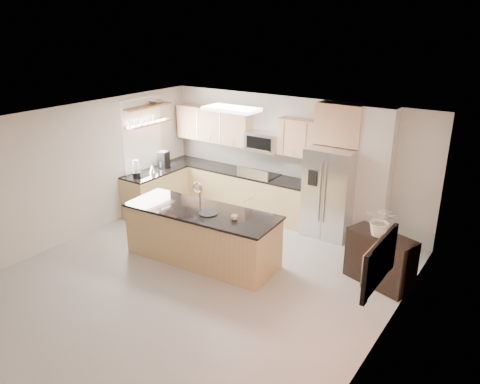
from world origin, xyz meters
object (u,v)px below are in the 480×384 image
Objects in this scene: cup at (234,217)px; blender at (136,170)px; credenza at (380,259)px; platter at (208,213)px; range at (260,195)px; coffee_maker at (163,160)px; flower_vase at (382,213)px; refrigerator at (331,192)px; kettle at (152,168)px; microwave at (263,142)px; island at (202,235)px; bowl at (156,101)px; television at (371,260)px.

blender reaches higher than cup.
credenza is 3.33× the size of platter.
coffee_maker is (-2.09, -0.74, 0.62)m from range.
refrigerator is at bearing 136.91° from flower_vase.
coffee_maker is (-5.21, 0.59, 0.66)m from credenza.
blender reaches higher than credenza.
kettle is at bearing -150.05° from range.
microwave is 3.45m from flower_vase.
credenza is at bearing 15.22° from island.
blender is at bearing -78.80° from bowl.
coffee_maker is 0.34× the size of television.
kettle is (-5.14, 0.16, 0.58)m from credenza.
bowl is at bearing 143.55° from island.
credenza is 2.44m from cup.
microwave is 3.45× the size of kettle.
island is 7.67× the size of coffee_maker.
credenza is at bearing -23.10° from range.
island is 3.04m from credenza.
range is 3.39m from credenza.
flower_vase is (5.16, 0.21, 0.17)m from blender.
refrigerator is 4.05m from blender.
flower_vase reaches higher than kettle.
microwave is at bearing 22.40° from coffee_maker.
flower_vase is at bearing 24.30° from cup.
bowl reaches higher than range.
credenza is at bearing -25.00° from microwave.
cup is 0.29× the size of blender.
microwave is 6.89× the size of cup.
kettle is at bearing -63.95° from bowl.
refrigerator is 4.45× the size of bowl.
island is 7.07× the size of bowl.
kettle is (-2.27, 1.15, 0.54)m from island.
flower_vase is at bearing -24.07° from range.
island is (0.25, -2.44, -1.15)m from microwave.
range is at bearing 174.91° from credenza.
refrigerator is at bearing -5.86° from microwave.
credenza is 5.18m from kettle.
television reaches higher than island.
flower_vase is 0.71× the size of television.
cup is 2.69m from television.
credenza is (2.87, 0.98, -0.05)m from island.
range is 1.50× the size of microwave.
blender is 5.16m from flower_vase.
coffee_maker is (-0.02, 0.85, 0.01)m from blender.
blender is 0.50× the size of flower_vase.
microwave reaches higher than flower_vase.
television is at bearing -23.02° from coffee_maker.
platter is at bearing -26.03° from kettle.
range is 0.40× the size of island.
platter is (0.45, -2.50, -0.66)m from microwave.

